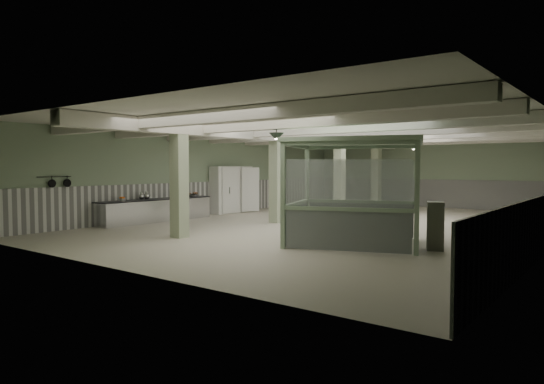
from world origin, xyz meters
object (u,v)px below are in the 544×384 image
Objects in this scene: prep_counter at (156,210)px; guard_booth at (355,175)px; walkin_cooler at (232,190)px; filing_cabinet at (435,226)px.

prep_counter is 1.15× the size of guard_booth.
walkin_cooler is 1.89× the size of filing_cabinet.
filing_cabinet is at bearing 0.82° from prep_counter.
prep_counter is at bearing 158.44° from guard_booth.
guard_booth is (9.00, -4.81, 0.86)m from walkin_cooler.
prep_counter is at bearing 159.23° from filing_cabinet.
filing_cabinet reaches higher than prep_counter.
prep_counter is 9.05m from guard_booth.
walkin_cooler reaches higher than prep_counter.
guard_booth is 2.58m from filing_cabinet.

